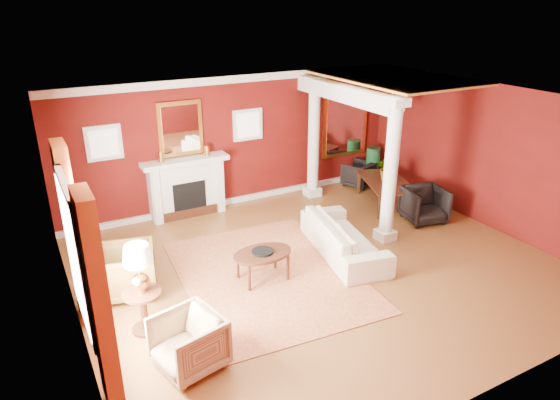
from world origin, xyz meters
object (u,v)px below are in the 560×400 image
sofa (344,232)px  armchair_leopard (126,269)px  armchair_stripe (188,340)px  coffee_table (263,255)px  side_table (140,275)px  dining_table (387,186)px

sofa → armchair_leopard: (-3.83, 0.54, -0.00)m
armchair_stripe → coffee_table: 2.32m
armchair_leopard → armchair_stripe: bearing=22.2°
armchair_leopard → side_table: (-0.01, -1.08, 0.46)m
armchair_leopard → dining_table: size_ratio=0.53×
sofa → side_table: size_ratio=1.68×
sofa → armchair_leopard: 3.86m
sofa → coffee_table: 1.74m
sofa → dining_table: 2.67m
armchair_stripe → side_table: size_ratio=0.59×
dining_table → armchair_stripe: bearing=137.7°
armchair_leopard → dining_table: (6.05, 0.93, 0.02)m
armchair_leopard → armchair_stripe: 2.13m
coffee_table → side_table: bearing=-168.4°
armchair_stripe → dining_table: 6.50m
sofa → armchair_leopard: sofa is taller
armchair_stripe → coffee_table: armchair_stripe is taller
sofa → dining_table: size_ratio=1.37×
side_table → armchair_stripe: bearing=-73.5°
armchair_stripe → coffee_table: size_ratio=0.79×
coffee_table → dining_table: bearing=21.8°
side_table → dining_table: side_table is taller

